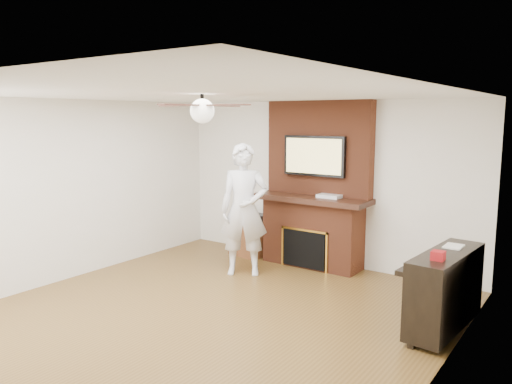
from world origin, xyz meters
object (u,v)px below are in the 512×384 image
Objects in this scene: piano at (444,289)px; fireplace at (315,201)px; person at (244,210)px; side_table at (253,236)px.

fireplace is at bearing 154.41° from piano.
person is 2.95m from piano.
fireplace is 1.16m from person.
fireplace is at bearing 27.10° from person.
piano is (2.29, -1.34, -0.53)m from fireplace.
side_table is 0.50× the size of piano.
piano is at bearing -30.36° from fireplace.
person is at bearing -121.09° from fireplace.
fireplace is 3.73× the size of side_table.
person is 2.82× the size of side_table.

